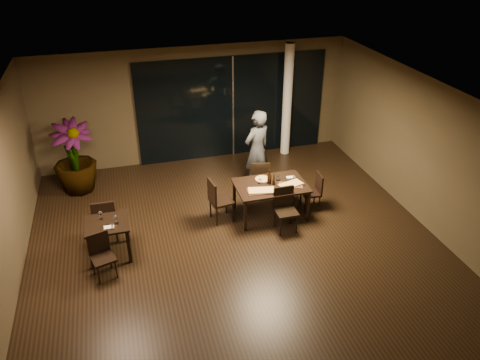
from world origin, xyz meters
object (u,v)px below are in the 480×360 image
main_table (271,188)px  side_table (107,228)px  chair_main_far (260,177)px  chair_side_far (105,218)px  chair_main_near (285,207)px  bottle_a (270,178)px  chair_main_right (314,190)px  chair_main_left (218,198)px  bottle_b (274,180)px  diner (257,150)px  bottle_c (269,177)px  potted_plant (74,157)px  chair_side_near (101,253)px

main_table → side_table: size_ratio=1.88×
chair_main_far → chair_side_far: bearing=26.8°
chair_main_near → bottle_a: size_ratio=3.37×
chair_main_right → bottle_a: size_ratio=3.08×
main_table → side_table: (-3.40, -0.50, -0.05)m
chair_main_left → chair_main_right: bearing=-101.0°
chair_side_far → bottle_b: bottle_b is taller
main_table → diner: (0.07, 1.22, 0.30)m
chair_main_near → bottle_c: (-0.15, 0.62, 0.39)m
main_table → potted_plant: 4.62m
potted_plant → bottle_a: (4.03, -2.20, 0.03)m
bottle_b → chair_main_right: bearing=0.5°
chair_main_left → bottle_b: size_ratio=3.93×
bottle_b → bottle_c: 0.13m
chair_main_left → bottle_a: 1.19m
chair_main_far → chair_main_left: (-1.16, -0.71, 0.03)m
chair_main_near → chair_side_near: 3.70m
bottle_c → potted_plant: bearing=151.7°
chair_main_right → potted_plant: bearing=-109.9°
bottle_c → side_table: bearing=-170.4°
chair_main_near → bottle_b: bottle_b is taller
side_table → chair_main_right: size_ratio=0.94×
chair_main_far → diner: bearing=-84.2°
main_table → chair_side_far: size_ratio=1.55×
chair_main_right → main_table: bearing=-86.3°
chair_main_left → chair_side_far: (-2.30, -0.12, -0.01)m
main_table → chair_main_right: (1.01, -0.01, -0.20)m
chair_side_near → bottle_b: 3.77m
side_table → potted_plant: size_ratio=0.46×
main_table → bottle_b: (0.05, -0.02, 0.20)m
potted_plant → main_table: bearing=-29.0°
chair_main_right → bottle_c: 1.13m
bottle_a → bottle_c: 0.04m
main_table → diner: bearing=86.8°
chair_main_far → chair_side_near: (-3.55, -1.84, -0.05)m
side_table → potted_plant: potted_plant is taller
chair_side_far → diner: size_ratio=0.49×
chair_main_left → chair_side_near: chair_main_left is taller
chair_main_near → potted_plant: bearing=146.1°
chair_main_near → chair_main_right: bearing=31.4°
chair_main_left → chair_side_far: bearing=84.4°
chair_main_left → chair_side_far: chair_main_left is taller
side_table → bottle_c: bearing=9.6°
chair_main_right → chair_main_left: bearing=-88.4°
chair_side_far → bottle_a: size_ratio=3.50×
side_table → bottle_a: 3.44m
chair_side_far → main_table: bearing=-177.7°
chair_side_near → diner: 4.30m
chair_side_near → bottle_c: (3.52, 1.12, 0.44)m
bottle_a → bottle_b: (0.07, -0.05, -0.01)m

